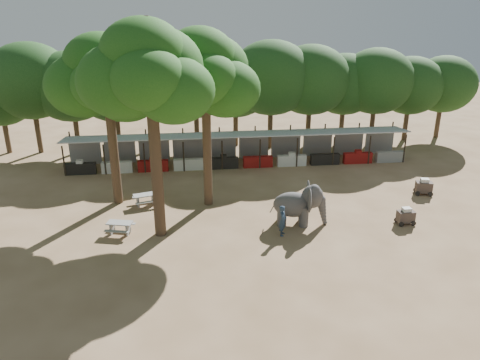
{
  "coord_description": "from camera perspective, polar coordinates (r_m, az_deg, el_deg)",
  "views": [
    {
      "loc": [
        -4.28,
        -22.62,
        12.75
      ],
      "look_at": [
        -1.0,
        5.0,
        2.0
      ],
      "focal_mm": 35.0,
      "sensor_mm": 36.0,
      "label": 1
    }
  ],
  "objects": [
    {
      "name": "handler",
      "position": [
        27.02,
        5.23,
        -4.94
      ],
      "size": [
        0.61,
        0.76,
        1.84
      ],
      "primitive_type": "imported",
      "rotation": [
        0.0,
        0.0,
        1.29
      ],
      "color": "#26384C",
      "rests_on": "ground"
    },
    {
      "name": "picnic_table_near",
      "position": [
        28.12,
        -14.42,
        -5.47
      ],
      "size": [
        1.74,
        1.63,
        0.73
      ],
      "rotation": [
        0.0,
        0.0,
        -0.25
      ],
      "color": "gray",
      "rests_on": "ground"
    },
    {
      "name": "picnic_table_far",
      "position": [
        31.56,
        -11.47,
        -2.16
      ],
      "size": [
        1.83,
        1.73,
        0.76
      ],
      "rotation": [
        0.0,
        0.0,
        0.28
      ],
      "color": "gray",
      "rests_on": "ground"
    },
    {
      "name": "cart_front",
      "position": [
        30.08,
        19.55,
        -4.15
      ],
      "size": [
        1.11,
        0.75,
        1.07
      ],
      "rotation": [
        0.0,
        0.0,
        0.03
      ],
      "color": "#362B26",
      "rests_on": "ground"
    },
    {
      "name": "vendor_stalls",
      "position": [
        38.49,
        -0.07,
        3.64
      ],
      "size": [
        28.0,
        2.99,
        2.8
      ],
      "color": "#A6A7AE",
      "rests_on": "ground"
    },
    {
      "name": "ground",
      "position": [
        26.31,
        3.48,
        -7.89
      ],
      "size": [
        100.0,
        100.0,
        0.0
      ],
      "primitive_type": "plane",
      "color": "brown",
      "rests_on": "ground"
    },
    {
      "name": "yard_tree_back",
      "position": [
        29.14,
        -4.56,
        12.76
      ],
      "size": [
        7.1,
        6.9,
        11.36
      ],
      "color": "#332316",
      "rests_on": "ground"
    },
    {
      "name": "yard_tree_left",
      "position": [
        30.54,
        -16.19,
        11.75
      ],
      "size": [
        7.1,
        6.9,
        11.02
      ],
      "color": "#332316",
      "rests_on": "ground"
    },
    {
      "name": "backdrop_trees",
      "position": [
        42.46,
        -0.91,
        11.31
      ],
      "size": [
        46.46,
        5.95,
        8.33
      ],
      "color": "#332316",
      "rests_on": "ground"
    },
    {
      "name": "elephant",
      "position": [
        28.32,
        7.28,
        -2.94
      ],
      "size": [
        3.43,
        2.56,
        2.56
      ],
      "rotation": [
        0.0,
        0.0,
        -0.18
      ],
      "color": "#3E3B3B",
      "rests_on": "ground"
    },
    {
      "name": "cart_back",
      "position": [
        35.02,
        21.5,
        -0.75
      ],
      "size": [
        1.36,
        1.06,
        1.17
      ],
      "rotation": [
        0.0,
        0.0,
        -0.26
      ],
      "color": "#362B26",
      "rests_on": "ground"
    },
    {
      "name": "yard_tree_center",
      "position": [
        25.13,
        -11.21,
        12.64
      ],
      "size": [
        7.1,
        6.9,
        12.04
      ],
      "color": "#332316",
      "rests_on": "ground"
    }
  ]
}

